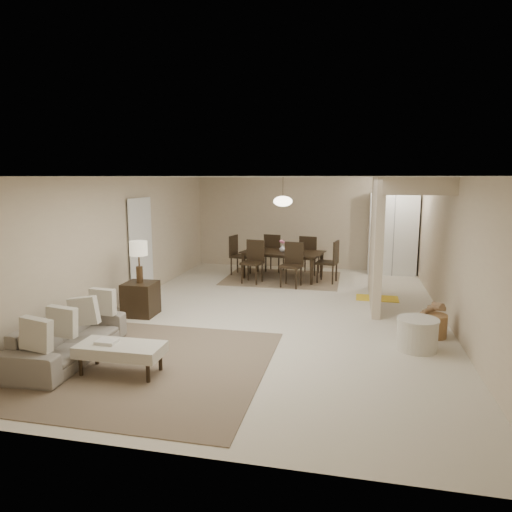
% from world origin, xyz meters
% --- Properties ---
extents(floor, '(9.00, 9.00, 0.00)m').
position_xyz_m(floor, '(0.00, 0.00, 0.00)').
color(floor, beige).
rests_on(floor, ground).
extents(ceiling, '(9.00, 9.00, 0.00)m').
position_xyz_m(ceiling, '(0.00, 0.00, 2.50)').
color(ceiling, white).
rests_on(ceiling, back_wall).
extents(back_wall, '(6.00, 0.00, 6.00)m').
position_xyz_m(back_wall, '(0.00, 4.50, 1.25)').
color(back_wall, '#C7B297').
rests_on(back_wall, floor).
extents(left_wall, '(0.00, 9.00, 9.00)m').
position_xyz_m(left_wall, '(-3.00, 0.00, 1.25)').
color(left_wall, '#C7B297').
rests_on(left_wall, floor).
extents(right_wall, '(0.00, 9.00, 9.00)m').
position_xyz_m(right_wall, '(3.00, 0.00, 1.25)').
color(right_wall, '#C7B297').
rests_on(right_wall, floor).
extents(partition, '(0.15, 2.50, 2.50)m').
position_xyz_m(partition, '(1.80, 1.25, 1.25)').
color(partition, '#C7B297').
rests_on(partition, floor).
extents(doorway, '(0.04, 0.90, 2.04)m').
position_xyz_m(doorway, '(-2.97, 0.60, 1.02)').
color(doorway, black).
rests_on(doorway, floor).
extents(pantry_cabinet, '(1.20, 0.55, 2.10)m').
position_xyz_m(pantry_cabinet, '(2.35, 4.15, 1.05)').
color(pantry_cabinet, white).
rests_on(pantry_cabinet, floor).
extents(flush_light, '(0.44, 0.44, 0.05)m').
position_xyz_m(flush_light, '(2.30, 3.20, 2.46)').
color(flush_light, white).
rests_on(flush_light, ceiling).
extents(living_rug, '(3.20, 3.20, 0.01)m').
position_xyz_m(living_rug, '(-1.30, -2.71, 0.01)').
color(living_rug, brown).
rests_on(living_rug, floor).
extents(sofa, '(2.02, 0.87, 0.58)m').
position_xyz_m(sofa, '(-2.45, -2.71, 0.29)').
color(sofa, gray).
rests_on(sofa, floor).
extents(ottoman_bench, '(1.11, 0.52, 0.39)m').
position_xyz_m(ottoman_bench, '(-1.50, -3.01, 0.32)').
color(ottoman_bench, beige).
rests_on(ottoman_bench, living_rug).
extents(side_table, '(0.56, 0.56, 0.61)m').
position_xyz_m(side_table, '(-2.40, -0.61, 0.30)').
color(side_table, black).
rests_on(side_table, floor).
extents(table_lamp, '(0.32, 0.32, 0.76)m').
position_xyz_m(table_lamp, '(-2.40, -0.61, 1.17)').
color(table_lamp, '#47331E').
rests_on(table_lamp, side_table).
extents(round_pouf, '(0.60, 0.60, 0.46)m').
position_xyz_m(round_pouf, '(2.32, -1.33, 0.23)').
color(round_pouf, beige).
rests_on(round_pouf, floor).
extents(wicker_basket, '(0.51, 0.51, 0.36)m').
position_xyz_m(wicker_basket, '(2.64, -0.69, 0.18)').
color(wicker_basket, olive).
rests_on(wicker_basket, floor).
extents(dining_rug, '(2.80, 2.10, 0.01)m').
position_xyz_m(dining_rug, '(-0.35, 2.96, 0.01)').
color(dining_rug, '#876E53').
rests_on(dining_rug, floor).
extents(dining_table, '(2.11, 1.43, 0.68)m').
position_xyz_m(dining_table, '(-0.35, 2.96, 0.34)').
color(dining_table, black).
rests_on(dining_table, dining_rug).
extents(dining_chairs, '(2.76, 2.20, 1.02)m').
position_xyz_m(dining_chairs, '(-0.35, 2.96, 0.51)').
color(dining_chairs, black).
rests_on(dining_chairs, dining_rug).
extents(vase, '(0.21, 0.21, 0.17)m').
position_xyz_m(vase, '(-0.35, 2.96, 0.76)').
color(vase, white).
rests_on(vase, dining_table).
extents(yellow_mat, '(0.86, 0.53, 0.01)m').
position_xyz_m(yellow_mat, '(1.89, 1.49, 0.01)').
color(yellow_mat, yellow).
rests_on(yellow_mat, floor).
extents(pendant_light, '(0.46, 0.46, 0.71)m').
position_xyz_m(pendant_light, '(-0.35, 2.96, 1.92)').
color(pendant_light, '#47331E').
rests_on(pendant_light, ceiling).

